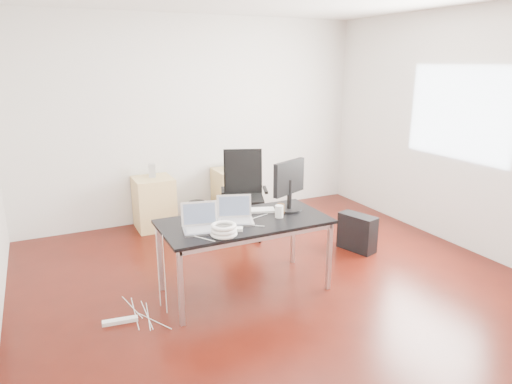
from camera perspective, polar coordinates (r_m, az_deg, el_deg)
name	(u,v)px	position (r m, az deg, el deg)	size (l,w,h in m)	color
room_shell	(285,149)	(4.27, 3.66, 5.38)	(5.00, 5.00, 5.00)	#340B06
desk	(244,225)	(4.37, -1.45, -4.20)	(1.60, 0.80, 0.73)	black
office_chair	(244,189)	(5.85, -1.55, 0.32)	(0.62, 0.63, 1.08)	black
filing_cabinet_left	(154,203)	(6.30, -12.61, -1.36)	(0.50, 0.50, 0.70)	tan
filing_cabinet_right	(233,193)	(6.63, -2.92, -0.09)	(0.50, 0.50, 0.70)	tan
pc_tower	(357,232)	(5.60, 12.53, -4.96)	(0.20, 0.45, 0.44)	black
wastebasket	(197,211)	(6.53, -7.37, -2.40)	(0.24, 0.24, 0.28)	black
power_strip	(120,321)	(4.28, -16.62, -15.18)	(0.30, 0.06, 0.04)	white
laptop_left	(201,223)	(4.14, -6.86, -3.92)	(0.37, 0.31, 0.23)	silver
laptop_right	(236,215)	(4.32, -2.58, -2.94)	(0.39, 0.35, 0.23)	silver
monitor	(289,183)	(4.59, 4.15, 1.15)	(0.43, 0.26, 0.51)	black
keyboard	(253,210)	(4.60, -0.43, -2.32)	(0.44, 0.14, 0.02)	white
cup_white	(279,211)	(4.42, 2.91, -2.44)	(0.08, 0.08, 0.12)	white
cup_brown	(281,209)	(4.53, 3.10, -2.10)	(0.08, 0.08, 0.10)	#52361C
cable_coil	(224,230)	(3.97, -4.05, -4.75)	(0.24, 0.24, 0.11)	white
power_adapter	(239,229)	(4.09, -2.15, -4.66)	(0.07, 0.07, 0.03)	white
speaker	(152,171)	(6.22, -12.87, 2.62)	(0.09, 0.08, 0.18)	#9E9E9E
navy_garment	(238,166)	(6.56, -2.33, 3.30)	(0.30, 0.24, 0.09)	black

